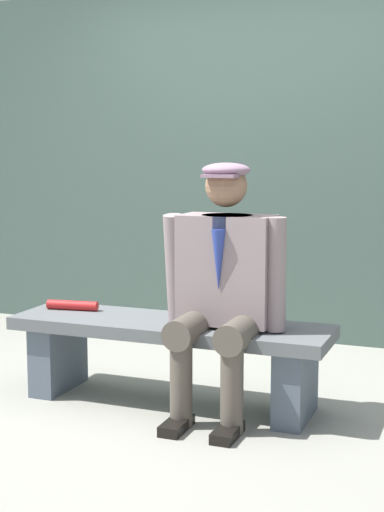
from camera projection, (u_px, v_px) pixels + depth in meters
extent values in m
plane|color=gray|center=(170.00, 403.00, 4.05)|extent=(30.00, 30.00, 0.00)
cube|color=#55595B|center=(170.00, 327.00, 4.00)|extent=(1.70, 0.48, 0.07)
cube|color=#4C5764|center=(296.00, 382.00, 3.78)|extent=(0.14, 0.41, 0.38)
cube|color=#4C5764|center=(58.00, 356.00, 4.27)|extent=(0.14, 0.41, 0.38)
cube|color=gray|center=(227.00, 269.00, 3.84)|extent=(0.47, 0.25, 0.55)
cylinder|color=#1E2338|center=(227.00, 221.00, 3.80)|extent=(0.26, 0.26, 0.06)
cone|color=navy|center=(219.00, 260.00, 3.71)|extent=(0.07, 0.07, 0.30)
sphere|color=#8C664C|center=(226.00, 186.00, 3.76)|extent=(0.21, 0.21, 0.21)
ellipsoid|color=gray|center=(226.00, 170.00, 3.75)|extent=(0.24, 0.24, 0.07)
cube|color=gray|center=(220.00, 176.00, 3.67)|extent=(0.17, 0.09, 0.02)
cylinder|color=#50493F|center=(242.00, 331.00, 3.69)|extent=(0.15, 0.44, 0.15)
cylinder|color=#50493F|center=(232.00, 386.00, 3.59)|extent=(0.11, 0.11, 0.46)
cube|color=black|center=(228.00, 433.00, 3.56)|extent=(0.10, 0.24, 0.05)
cylinder|color=gray|center=(276.00, 275.00, 3.71)|extent=(0.11, 0.11, 0.56)
cylinder|color=#50493F|center=(192.00, 327.00, 3.78)|extent=(0.15, 0.44, 0.15)
cylinder|color=#50493F|center=(181.00, 380.00, 3.68)|extent=(0.11, 0.11, 0.46)
cube|color=black|center=(177.00, 425.00, 3.65)|extent=(0.10, 0.24, 0.05)
cylinder|color=gray|center=(175.00, 268.00, 3.90)|extent=(0.11, 0.18, 0.57)
cylinder|color=#B21E1E|center=(72.00, 305.00, 4.26)|extent=(0.30, 0.09, 0.05)
cube|color=#3E524A|center=(261.00, 163.00, 5.43)|extent=(12.00, 0.24, 2.48)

